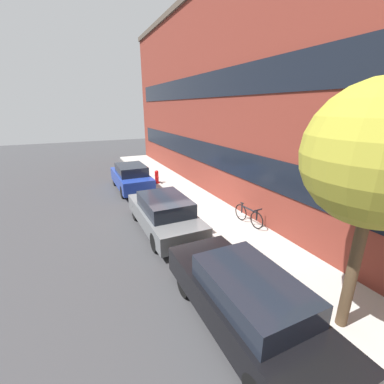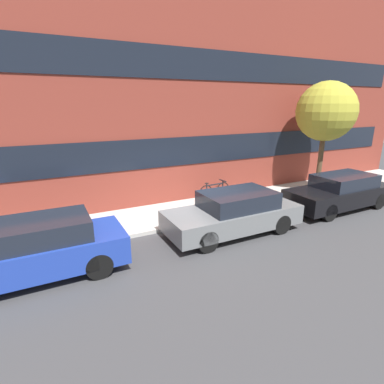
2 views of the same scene
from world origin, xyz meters
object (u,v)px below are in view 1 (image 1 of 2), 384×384
parked_car_blue (131,177)px  parked_car_black (246,301)px  bicycle (249,215)px  street_tree (379,156)px  parked_car_grey (164,213)px  fire_hydrant (157,177)px

parked_car_blue → parked_car_black: 10.38m
parked_car_blue → bicycle: bearing=-155.6°
street_tree → parked_car_grey: bearing=-162.7°
parked_car_black → parked_car_blue: bearing=0.0°
parked_car_grey → bicycle: bearing=-110.5°
parked_car_grey → bicycle: size_ratio=2.82×
parked_car_blue → street_tree: street_tree is taller
parked_car_black → street_tree: 3.53m
parked_car_grey → parked_car_black: 4.94m
fire_hydrant → parked_car_grey: bearing=-15.0°
bicycle → street_tree: size_ratio=0.32×
fire_hydrant → street_tree: (11.50, 0.28, 3.09)m
parked_car_blue → parked_car_grey: 5.44m
parked_car_grey → parked_car_black: size_ratio=0.96×
parked_car_blue → parked_car_black: parked_car_blue is taller
street_tree → bicycle: bearing=166.0°
parked_car_blue → bicycle: (6.55, 2.97, -0.21)m
bicycle → parked_car_grey: bearing=-115.6°
parked_car_grey → parked_car_black: bearing=-180.0°
parked_car_grey → bicycle: parked_car_grey is taller
parked_car_blue → parked_car_grey: parked_car_blue is taller
fire_hydrant → bicycle: (6.81, 1.44, -0.01)m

